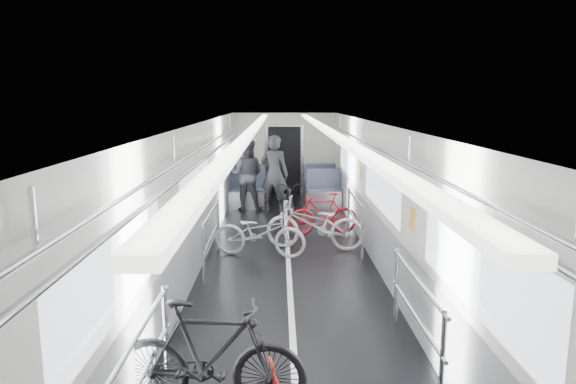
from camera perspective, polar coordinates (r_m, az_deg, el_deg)
name	(u,v)px	position (r m, az deg, el deg)	size (l,w,h in m)	color
car_shell	(287,186)	(9.97, -0.09, 0.68)	(3.02, 14.01, 2.41)	black
bike_left_mid	(210,356)	(4.87, -8.63, -17.58)	(0.49, 1.74, 1.05)	black
bike_left_far	(260,233)	(9.21, -3.14, -4.52)	(0.58, 1.67, 0.88)	#AFAEB3
bike_right_mid	(315,224)	(9.62, 2.98, -3.60)	(0.64, 1.85, 0.97)	silver
bike_right_far	(323,214)	(10.67, 3.90, -2.46)	(0.41, 1.47, 0.88)	#AE151F
bike_aisle	(289,197)	(12.63, 0.15, -0.58)	(0.55, 1.57, 0.82)	black
person_standing	(274,174)	(12.63, -1.53, 1.99)	(0.71, 0.46, 1.94)	black
person_seated	(247,175)	(13.00, -4.63, 1.91)	(0.88, 0.69, 1.81)	#26252C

